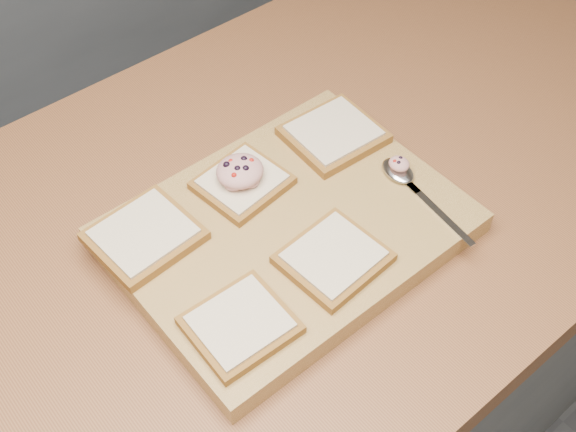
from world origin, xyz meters
The scene contains 10 objects.
island_counter centered at (0.00, 0.00, 0.45)m, with size 2.00×0.80×0.90m.
cutting_board centered at (0.06, -0.06, 0.92)m, with size 0.45×0.34×0.04m, color tan.
bread_far_left centered at (-0.11, 0.03, 0.94)m, with size 0.14×0.13×0.02m.
bread_far_center centered at (0.05, 0.03, 0.94)m, with size 0.13×0.12×0.02m.
bread_far_right centered at (0.21, 0.02, 0.94)m, with size 0.14×0.13×0.02m.
bread_near_left centered at (-0.09, -0.15, 0.94)m, with size 0.12×0.11×0.02m.
bread_near_center centered at (0.06, -0.15, 0.94)m, with size 0.13×0.12×0.02m.
tuna_salad_dollop centered at (0.05, 0.03, 0.97)m, with size 0.07×0.06×0.03m.
spoon centered at (0.23, -0.11, 0.94)m, with size 0.04×0.19×0.01m.
spoon_salad centered at (0.23, -0.09, 0.96)m, with size 0.03×0.03×0.02m.
Camera 1 is at (-0.34, -0.54, 1.68)m, focal length 45.00 mm.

